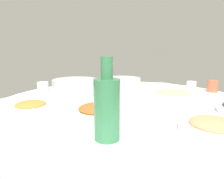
% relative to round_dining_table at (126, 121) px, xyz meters
% --- Properties ---
extents(round_dining_table, '(1.33, 1.33, 0.76)m').
position_rel_round_dining_table_xyz_m(round_dining_table, '(0.00, 0.00, 0.00)').
color(round_dining_table, '#99999E').
rests_on(round_dining_table, ground).
extents(rice_bowl, '(0.26, 0.26, 0.10)m').
position_rel_round_dining_table_xyz_m(rice_bowl, '(0.17, -0.29, 0.15)').
color(rice_bowl, '#B2B5BA').
rests_on(rice_bowl, round_dining_table).
extents(soup_bowl, '(0.26, 0.29, 0.06)m').
position_rel_round_dining_table_xyz_m(soup_bowl, '(-0.22, -0.39, 0.13)').
color(soup_bowl, white).
rests_on(soup_bowl, round_dining_table).
extents(dish_stirfry, '(0.21, 0.21, 0.04)m').
position_rel_round_dining_table_xyz_m(dish_stirfry, '(0.21, 0.12, 0.12)').
color(dish_stirfry, white).
rests_on(dish_stirfry, round_dining_table).
extents(dish_shrimp, '(0.22, 0.22, 0.04)m').
position_rel_round_dining_table_xyz_m(dish_shrimp, '(-0.04, 0.46, 0.12)').
color(dish_shrimp, white).
rests_on(dish_shrimp, round_dining_table).
extents(dish_noodles, '(0.23, 0.23, 0.04)m').
position_rel_round_dining_table_xyz_m(dish_noodles, '(-0.30, 0.03, 0.12)').
color(dish_noodles, white).
rests_on(dish_noodles, round_dining_table).
extents(dish_tofu_braise, '(0.19, 0.19, 0.04)m').
position_rel_round_dining_table_xyz_m(dish_tofu_braise, '(0.44, -0.09, 0.12)').
color(dish_tofu_braise, white).
rests_on(dish_tofu_braise, round_dining_table).
extents(green_bottle, '(0.08, 0.08, 0.24)m').
position_rel_round_dining_table_xyz_m(green_bottle, '(0.29, 0.34, 0.20)').
color(green_bottle, '#337549').
rests_on(green_bottle, round_dining_table).
extents(tea_cup_near, '(0.06, 0.06, 0.05)m').
position_rel_round_dining_table_xyz_m(tea_cup_near, '(-0.55, -0.05, 0.13)').
color(tea_cup_near, white).
rests_on(tea_cup_near, round_dining_table).
extents(tea_cup_far, '(0.06, 0.06, 0.07)m').
position_rel_round_dining_table_xyz_m(tea_cup_far, '(-0.60, 0.06, 0.14)').
color(tea_cup_far, '#C85538').
rests_on(tea_cup_far, round_dining_table).
extents(tea_cup_side, '(0.07, 0.07, 0.06)m').
position_rel_round_dining_table_xyz_m(tea_cup_side, '(0.32, -0.48, 0.13)').
color(tea_cup_side, silver).
rests_on(tea_cup_side, round_dining_table).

